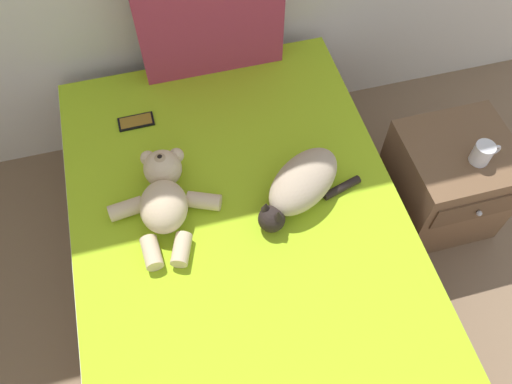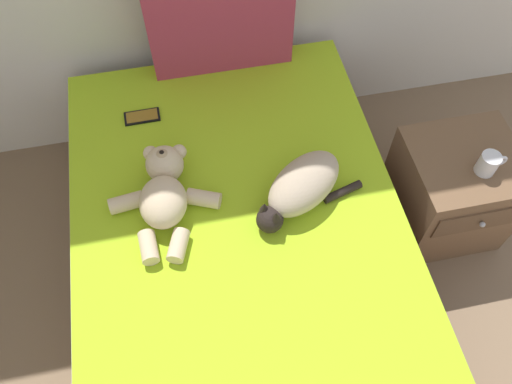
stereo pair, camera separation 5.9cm
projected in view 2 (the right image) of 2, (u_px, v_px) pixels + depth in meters
bed at (246, 281)px, 2.09m from camera, size 1.28×2.07×0.55m
patterned_cushion at (220, 12)px, 2.14m from camera, size 0.61×0.12×0.55m
cat at (301, 187)px, 1.92m from camera, size 0.43×0.35×0.15m
teddy_bear at (164, 192)px, 1.91m from camera, size 0.42×0.48×0.16m
cell_phone at (142, 117)px, 2.19m from camera, size 0.15×0.07×0.01m
nightstand at (451, 191)px, 2.34m from camera, size 0.47×0.47×0.50m
mug at (489, 164)px, 2.06m from camera, size 0.12×0.08×0.09m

